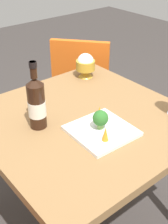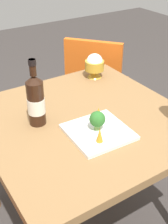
# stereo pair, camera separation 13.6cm
# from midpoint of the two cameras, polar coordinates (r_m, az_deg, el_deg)

# --- Properties ---
(ground_plane) EXTENTS (8.00, 8.00, 0.00)m
(ground_plane) POSITION_cam_midpoint_polar(r_m,az_deg,el_deg) (1.88, 2.20, -20.35)
(ground_plane) COLOR #383330
(dining_table) EXTENTS (0.91, 0.91, 0.74)m
(dining_table) POSITION_cam_midpoint_polar(r_m,az_deg,el_deg) (1.42, 2.74, -4.00)
(dining_table) COLOR olive
(dining_table) RESTS_ON ground_plane
(chair_by_wall) EXTENTS (0.56, 0.56, 0.85)m
(chair_by_wall) POSITION_cam_midpoint_polar(r_m,az_deg,el_deg) (2.20, 3.95, 6.05)
(chair_by_wall) COLOR orange
(chair_by_wall) RESTS_ON ground_plane
(wine_bottle) EXTENTS (0.08, 0.08, 0.30)m
(wine_bottle) POSITION_cam_midpoint_polar(r_m,az_deg,el_deg) (1.28, -6.24, 2.20)
(wine_bottle) COLOR black
(wine_bottle) RESTS_ON dining_table
(rice_bowl) EXTENTS (0.11, 0.11, 0.14)m
(rice_bowl) POSITION_cam_midpoint_polar(r_m,az_deg,el_deg) (1.73, 4.30, 8.88)
(rice_bowl) COLOR gold
(rice_bowl) RESTS_ON dining_table
(serving_plate) EXTENTS (0.26, 0.26, 0.02)m
(serving_plate) POSITION_cam_midpoint_polar(r_m,az_deg,el_deg) (1.27, 5.82, -3.91)
(serving_plate) COLOR white
(serving_plate) RESTS_ON dining_table
(broccoli_floret) EXTENTS (0.07, 0.07, 0.09)m
(broccoli_floret) POSITION_cam_midpoint_polar(r_m,az_deg,el_deg) (1.25, 5.70, -1.54)
(broccoli_floret) COLOR #729E4C
(broccoli_floret) RESTS_ON serving_plate
(carrot_garnish_left) EXTENTS (0.03, 0.03, 0.06)m
(carrot_garnish_left) POSITION_cam_midpoint_polar(r_m,az_deg,el_deg) (1.19, 6.30, -4.55)
(carrot_garnish_left) COLOR orange
(carrot_garnish_left) RESTS_ON serving_plate
(carrot_garnish_right) EXTENTS (0.03, 0.03, 0.07)m
(carrot_garnish_right) POSITION_cam_midpoint_polar(r_m,az_deg,el_deg) (1.31, 5.74, -0.45)
(carrot_garnish_right) COLOR orange
(carrot_garnish_right) RESTS_ON serving_plate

